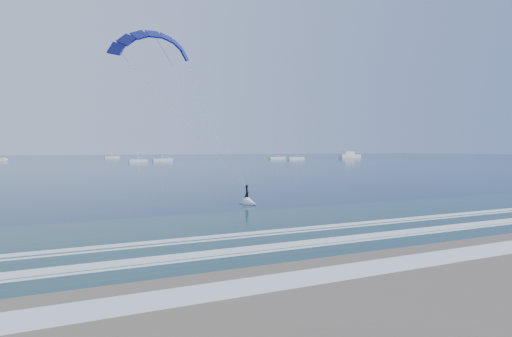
{
  "coord_description": "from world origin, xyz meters",
  "views": [
    {
      "loc": [
        -19.11,
        -15.78,
        5.26
      ],
      "look_at": [
        0.0,
        22.1,
        3.48
      ],
      "focal_mm": 32.0,
      "sensor_mm": 36.0,
      "label": 1
    }
  ],
  "objects": [
    {
      "name": "ground",
      "position": [
        0.0,
        0.0,
        0.0
      ],
      "size": [
        900.0,
        900.0,
        0.0
      ],
      "primitive_type": "plane",
      "color": "#082547",
      "rests_on": "ground"
    },
    {
      "name": "sailboat_4",
      "position": [
        25.77,
        261.34,
        0.68
      ],
      "size": [
        8.13,
        2.4,
        11.14
      ],
      "color": "white",
      "rests_on": "ground"
    },
    {
      "name": "sailboat_3",
      "position": [
        34.91,
        183.77,
        0.69
      ],
      "size": [
        8.65,
        2.4,
        12.01
      ],
      "color": "white",
      "rests_on": "ground"
    },
    {
      "name": "motor_yacht",
      "position": [
        161.75,
        212.49,
        1.6
      ],
      "size": [
        14.68,
        3.91,
        6.11
      ],
      "color": "white",
      "rests_on": "ground"
    },
    {
      "name": "sailboat_5",
      "position": [
        102.97,
        200.67,
        0.69
      ],
      "size": [
        9.46,
        2.4,
        12.81
      ],
      "color": "white",
      "rests_on": "ground"
    },
    {
      "name": "sailboat_6",
      "position": [
        107.13,
        187.88,
        0.69
      ],
      "size": [
        9.21,
        2.4,
        12.41
      ],
      "color": "white",
      "rests_on": "ground"
    },
    {
      "name": "sailboat_7",
      "position": [
        21.38,
        171.48,
        0.67
      ],
      "size": [
        7.01,
        2.4,
        9.97
      ],
      "color": "white",
      "rests_on": "ground"
    },
    {
      "name": "kitesurfer_rig",
      "position": [
        -5.23,
        21.77,
        8.01
      ],
      "size": [
        15.36,
        6.61,
        15.61
      ],
      "color": "#CBE71B",
      "rests_on": "ground"
    }
  ]
}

